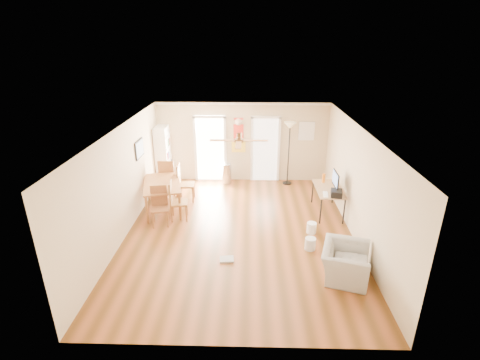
{
  "coord_description": "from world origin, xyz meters",
  "views": [
    {
      "loc": [
        0.22,
        -7.65,
        4.48
      ],
      "look_at": [
        0.0,
        0.6,
        1.15
      ],
      "focal_mm": 26.55,
      "sensor_mm": 36.0,
      "label": 1
    }
  ],
  "objects_px": {
    "armchair": "(345,262)",
    "bookshelf": "(164,155)",
    "computer_desk": "(327,200)",
    "dining_chair_right_b": "(179,201)",
    "dining_chair_near": "(160,207)",
    "dining_chair_right_a": "(186,183)",
    "wastebasket_b": "(310,244)",
    "dining_chair_far": "(168,177)",
    "wastebasket_a": "(312,228)",
    "trash_can": "(227,174)",
    "printer": "(336,193)",
    "dining_table": "(163,196)",
    "torchiere_lamp": "(289,154)"
  },
  "relations": [
    {
      "from": "dining_chair_far",
      "to": "computer_desk",
      "type": "relative_size",
      "value": 0.83
    },
    {
      "from": "bookshelf",
      "to": "trash_can",
      "type": "bearing_deg",
      "value": 13.21
    },
    {
      "from": "trash_can",
      "to": "wastebasket_b",
      "type": "xyz_separation_m",
      "value": [
        2.13,
        -3.87,
        -0.2
      ]
    },
    {
      "from": "dining_chair_right_a",
      "to": "dining_chair_right_b",
      "type": "relative_size",
      "value": 1.05
    },
    {
      "from": "dining_chair_near",
      "to": "computer_desk",
      "type": "bearing_deg",
      "value": -1.54
    },
    {
      "from": "computer_desk",
      "to": "armchair",
      "type": "relative_size",
      "value": 1.33
    },
    {
      "from": "wastebasket_b",
      "to": "printer",
      "type": "bearing_deg",
      "value": 58.32
    },
    {
      "from": "dining_chair_far",
      "to": "bookshelf",
      "type": "bearing_deg",
      "value": -73.58
    },
    {
      "from": "dining_chair_far",
      "to": "computer_desk",
      "type": "height_order",
      "value": "dining_chair_far"
    },
    {
      "from": "trash_can",
      "to": "printer",
      "type": "distance_m",
      "value": 3.92
    },
    {
      "from": "dining_table",
      "to": "dining_chair_far",
      "type": "distance_m",
      "value": 1.08
    },
    {
      "from": "bookshelf",
      "to": "dining_chair_far",
      "type": "relative_size",
      "value": 1.69
    },
    {
      "from": "dining_chair_right_a",
      "to": "dining_chair_right_b",
      "type": "bearing_deg",
      "value": 176.75
    },
    {
      "from": "computer_desk",
      "to": "dining_chair_right_b",
      "type": "bearing_deg",
      "value": -173.33
    },
    {
      "from": "dining_chair_right_a",
      "to": "computer_desk",
      "type": "height_order",
      "value": "dining_chair_right_a"
    },
    {
      "from": "dining_chair_right_a",
      "to": "wastebasket_b",
      "type": "distance_m",
      "value": 4.13
    },
    {
      "from": "dining_chair_near",
      "to": "computer_desk",
      "type": "relative_size",
      "value": 0.75
    },
    {
      "from": "torchiere_lamp",
      "to": "printer",
      "type": "relative_size",
      "value": 6.32
    },
    {
      "from": "dining_table",
      "to": "wastebasket_a",
      "type": "xyz_separation_m",
      "value": [
        3.92,
        -1.19,
        -0.26
      ]
    },
    {
      "from": "dining_chair_far",
      "to": "torchiere_lamp",
      "type": "height_order",
      "value": "torchiere_lamp"
    },
    {
      "from": "dining_chair_near",
      "to": "dining_table",
      "type": "bearing_deg",
      "value": 86.19
    },
    {
      "from": "torchiere_lamp",
      "to": "wastebasket_b",
      "type": "relative_size",
      "value": 7.23
    },
    {
      "from": "dining_chair_far",
      "to": "wastebasket_a",
      "type": "bearing_deg",
      "value": 148.64
    },
    {
      "from": "armchair",
      "to": "printer",
      "type": "bearing_deg",
      "value": 9.49
    },
    {
      "from": "printer",
      "to": "wastebasket_b",
      "type": "bearing_deg",
      "value": -110.69
    },
    {
      "from": "dining_chair_right_b",
      "to": "dining_chair_near",
      "type": "relative_size",
      "value": 1.04
    },
    {
      "from": "dining_chair_right_a",
      "to": "torchiere_lamp",
      "type": "xyz_separation_m",
      "value": [
        3.08,
        1.35,
        0.47
      ]
    },
    {
      "from": "printer",
      "to": "wastebasket_a",
      "type": "xyz_separation_m",
      "value": [
        -0.68,
        -0.6,
        -0.67
      ]
    },
    {
      "from": "dining_chair_right_b",
      "to": "torchiere_lamp",
      "type": "xyz_separation_m",
      "value": [
        3.08,
        2.52,
        0.49
      ]
    },
    {
      "from": "dining_chair_right_a",
      "to": "computer_desk",
      "type": "bearing_deg",
      "value": -103.23
    },
    {
      "from": "computer_desk",
      "to": "wastebasket_a",
      "type": "bearing_deg",
      "value": -117.95
    },
    {
      "from": "dining_chair_near",
      "to": "armchair",
      "type": "xyz_separation_m",
      "value": [
        4.18,
        -2.02,
        -0.18
      ]
    },
    {
      "from": "dining_chair_near",
      "to": "armchair",
      "type": "distance_m",
      "value": 4.64
    },
    {
      "from": "dining_chair_far",
      "to": "torchiere_lamp",
      "type": "bearing_deg",
      "value": -168.21
    },
    {
      "from": "dining_chair_far",
      "to": "dining_chair_near",
      "type": "bearing_deg",
      "value": 93.94
    },
    {
      "from": "dining_chair_right_a",
      "to": "dining_chair_far",
      "type": "bearing_deg",
      "value": 51.31
    },
    {
      "from": "bookshelf",
      "to": "armchair",
      "type": "height_order",
      "value": "bookshelf"
    },
    {
      "from": "armchair",
      "to": "bookshelf",
      "type": "bearing_deg",
      "value": 60.66
    },
    {
      "from": "dining_table",
      "to": "computer_desk",
      "type": "xyz_separation_m",
      "value": [
        4.51,
        -0.08,
        -0.04
      ]
    },
    {
      "from": "dining_table",
      "to": "dining_chair_right_b",
      "type": "relative_size",
      "value": 1.52
    },
    {
      "from": "dining_chair_near",
      "to": "wastebasket_b",
      "type": "distance_m",
      "value": 3.82
    },
    {
      "from": "bookshelf",
      "to": "torchiere_lamp",
      "type": "bearing_deg",
      "value": 14.6
    },
    {
      "from": "dining_chair_far",
      "to": "computer_desk",
      "type": "distance_m",
      "value": 4.73
    },
    {
      "from": "dining_chair_right_b",
      "to": "computer_desk",
      "type": "distance_m",
      "value": 3.99
    },
    {
      "from": "wastebasket_b",
      "to": "dining_table",
      "type": "bearing_deg",
      "value": 152.97
    },
    {
      "from": "dining_chair_right_b",
      "to": "trash_can",
      "type": "distance_m",
      "value": 2.72
    },
    {
      "from": "torchiere_lamp",
      "to": "wastebasket_b",
      "type": "bearing_deg",
      "value": -87.91
    },
    {
      "from": "dining_table",
      "to": "wastebasket_b",
      "type": "distance_m",
      "value": 4.25
    },
    {
      "from": "dining_table",
      "to": "wastebasket_a",
      "type": "bearing_deg",
      "value": -16.86
    },
    {
      "from": "dining_table",
      "to": "dining_chair_near",
      "type": "height_order",
      "value": "dining_chair_near"
    }
  ]
}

